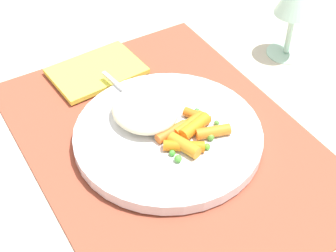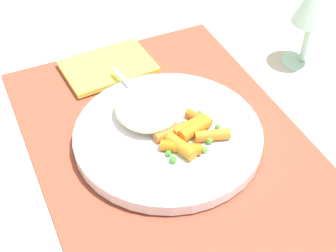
{
  "view_description": "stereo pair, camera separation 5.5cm",
  "coord_description": "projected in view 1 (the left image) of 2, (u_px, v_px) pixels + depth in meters",
  "views": [
    {
      "loc": [
        0.43,
        -0.26,
        0.51
      ],
      "look_at": [
        0.0,
        0.0,
        0.03
      ],
      "focal_mm": 54.66,
      "sensor_mm": 36.0,
      "label": 1
    },
    {
      "loc": [
        0.46,
        -0.21,
        0.51
      ],
      "look_at": [
        0.0,
        0.0,
        0.03
      ],
      "focal_mm": 54.66,
      "sensor_mm": 36.0,
      "label": 2
    }
  ],
  "objects": [
    {
      "name": "rice_mound",
      "position": [
        145.0,
        110.0,
        0.71
      ],
      "size": [
        0.1,
        0.09,
        0.03
      ],
      "primitive_type": "ellipsoid",
      "color": "beige",
      "rests_on": "plate"
    },
    {
      "name": "placemat",
      "position": [
        168.0,
        141.0,
        0.72
      ],
      "size": [
        0.5,
        0.37,
        0.01
      ],
      "primitive_type": "cube",
      "color": "#9E4733",
      "rests_on": "ground_plane"
    },
    {
      "name": "napkin",
      "position": [
        96.0,
        71.0,
        0.82
      ],
      "size": [
        0.11,
        0.15,
        0.01
      ],
      "primitive_type": "cube",
      "rotation": [
        0.0,
        0.0,
        0.07
      ],
      "color": "#EAE54C",
      "rests_on": "placemat"
    },
    {
      "name": "fork",
      "position": [
        152.0,
        116.0,
        0.72
      ],
      "size": [
        0.21,
        0.04,
        0.01
      ],
      "color": "silver",
      "rests_on": "plate"
    },
    {
      "name": "ground_plane",
      "position": [
        168.0,
        143.0,
        0.72
      ],
      "size": [
        2.4,
        2.4,
        0.0
      ],
      "primitive_type": "plane",
      "color": "beige"
    },
    {
      "name": "carrot_portion",
      "position": [
        191.0,
        132.0,
        0.69
      ],
      "size": [
        0.09,
        0.1,
        0.02
      ],
      "color": "orange",
      "rests_on": "plate"
    },
    {
      "name": "plate",
      "position": [
        168.0,
        136.0,
        0.71
      ],
      "size": [
        0.26,
        0.26,
        0.02
      ],
      "primitive_type": "cylinder",
      "color": "white",
      "rests_on": "placemat"
    },
    {
      "name": "pea_scatter",
      "position": [
        191.0,
        137.0,
        0.69
      ],
      "size": [
        0.08,
        0.09,
        0.01
      ],
      "color": "#5A9B31",
      "rests_on": "plate"
    }
  ]
}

